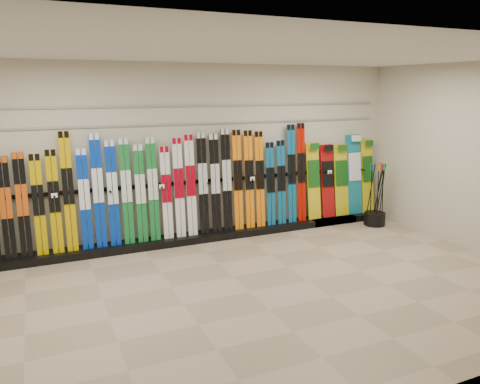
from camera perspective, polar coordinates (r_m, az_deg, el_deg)
name	(u,v)px	position (r m, az deg, el deg)	size (l,w,h in m)	color
floor	(250,292)	(6.20, 1.19, -12.08)	(8.00, 8.00, 0.00)	gray
back_wall	(188,153)	(8.05, -6.38, 4.70)	(8.00, 8.00, 0.00)	beige
ceiling	(251,51)	(5.66, 1.33, 16.75)	(8.00, 8.00, 0.00)	silver
ski_rack_base	(206,236)	(8.23, -4.17, -5.37)	(8.00, 0.40, 0.12)	black
skis	(169,189)	(7.84, -8.65, 0.40)	(5.37, 0.18, 1.84)	black
snowboards	(342,178)	(9.43, 12.29, 1.64)	(1.55, 0.24, 1.57)	gold
pole_bin	(375,219)	(9.40, 16.09, -3.15)	(0.40, 0.40, 0.25)	black
ski_poles	(378,194)	(9.29, 16.43, -0.27)	(0.35, 0.24, 1.18)	black
slatwall_rail_0	(187,124)	(7.98, -6.42, 8.25)	(7.60, 0.02, 0.03)	gray
slatwall_rail_1	(187,106)	(7.96, -6.47, 10.40)	(7.60, 0.02, 0.03)	gray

